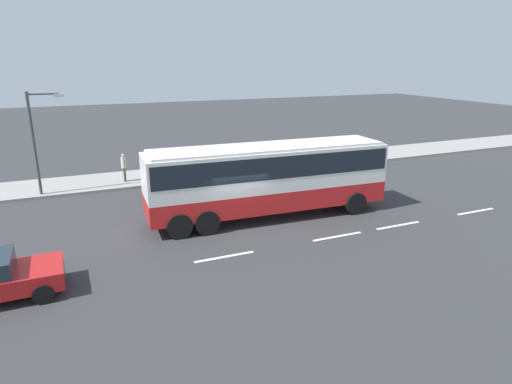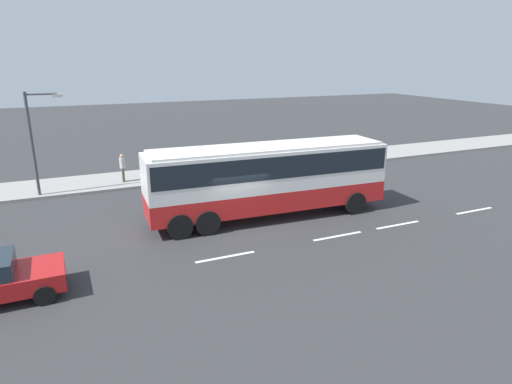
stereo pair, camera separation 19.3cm
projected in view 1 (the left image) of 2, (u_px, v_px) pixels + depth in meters
name	position (u px, v px, depth m)	size (l,w,h in m)	color
ground_plane	(236.00, 225.00, 19.98)	(120.00, 120.00, 0.00)	#333335
sidewalk_curb	(183.00, 174.00, 28.58)	(80.00, 4.00, 0.15)	gray
lane_centreline	(325.00, 239.00, 18.48)	(39.42, 0.16, 0.01)	white
coach_bus	(268.00, 173.00, 20.46)	(11.52, 3.07, 3.46)	red
pedestrian_near_curb	(124.00, 166.00, 26.30)	(0.32, 0.32, 1.70)	brown
street_lamp	(38.00, 135.00, 23.20)	(1.86, 0.24, 5.53)	#47474C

